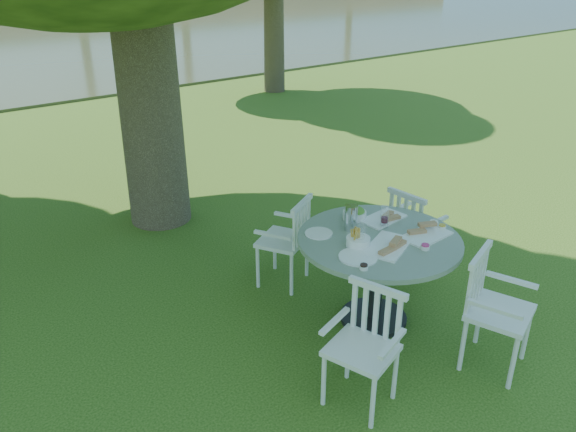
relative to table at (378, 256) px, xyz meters
name	(u,v)px	position (x,y,z in m)	size (l,w,h in m)	color
ground	(302,312)	(-0.41, 0.45, -0.62)	(140.00, 140.00, 0.00)	#22410D
table	(378,256)	(0.00, 0.00, 0.00)	(1.30, 1.30, 0.78)	black
chair_ne	(411,225)	(0.84, 0.37, -0.12)	(0.42, 0.45, 0.85)	white
chair_nw	(291,236)	(-0.19, 0.89, -0.12)	(0.57, 0.56, 0.85)	white
chair_sw	(368,336)	(-0.70, -0.59, -0.12)	(0.50, 0.52, 0.84)	white
chair_se	(489,301)	(0.26, -0.87, -0.09)	(0.56, 0.55, 0.90)	white
tableware	(371,230)	(-0.02, 0.08, 0.20)	(1.06, 0.87, 0.21)	white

